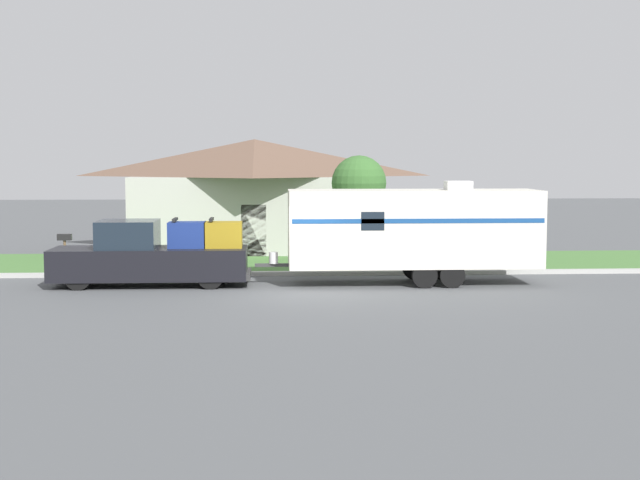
{
  "coord_description": "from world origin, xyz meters",
  "views": [
    {
      "loc": [
        -0.85,
        -26.08,
        3.95
      ],
      "look_at": [
        0.71,
        1.59,
        1.4
      ],
      "focal_mm": 50.0,
      "sensor_mm": 36.0,
      "label": 1
    }
  ],
  "objects": [
    {
      "name": "travel_trailer",
      "position": [
        3.66,
        1.59,
        1.75
      ],
      "size": [
        8.9,
        2.24,
        3.24
      ],
      "color": "black",
      "rests_on": "ground_plane"
    },
    {
      "name": "house_across_street",
      "position": [
        -1.5,
        12.86,
        2.47
      ],
      "size": [
        10.91,
        7.3,
        4.77
      ],
      "color": "#B2B2A8",
      "rests_on": "ground_plane"
    },
    {
      "name": "mailbox",
      "position": [
        -7.92,
        4.89,
        1.04
      ],
      "size": [
        0.48,
        0.2,
        1.35
      ],
      "color": "brown",
      "rests_on": "ground_plane"
    },
    {
      "name": "pickup_truck",
      "position": [
        -4.52,
        1.59,
        0.92
      ],
      "size": [
        6.11,
        1.95,
        2.1
      ],
      "color": "black",
      "rests_on": "ground_plane"
    },
    {
      "name": "ground_plane",
      "position": [
        0.0,
        0.0,
        0.0
      ],
      "size": [
        120.0,
        120.0,
        0.0
      ],
      "primitive_type": "plane",
      "color": "#515456"
    },
    {
      "name": "lawn_strip",
      "position": [
        0.0,
        7.4,
        0.01
      ],
      "size": [
        80.0,
        7.0,
        0.03
      ],
      "color": "#477538",
      "rests_on": "ground_plane"
    },
    {
      "name": "curb_strip",
      "position": [
        0.0,
        3.75,
        0.07
      ],
      "size": [
        80.0,
        0.3,
        0.14
      ],
      "color": "#ADADA8",
      "rests_on": "ground_plane"
    },
    {
      "name": "tree_in_yard",
      "position": [
        2.48,
        7.03,
        3.0
      ],
      "size": [
        2.05,
        2.05,
        4.06
      ],
      "color": "brown",
      "rests_on": "ground_plane"
    }
  ]
}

